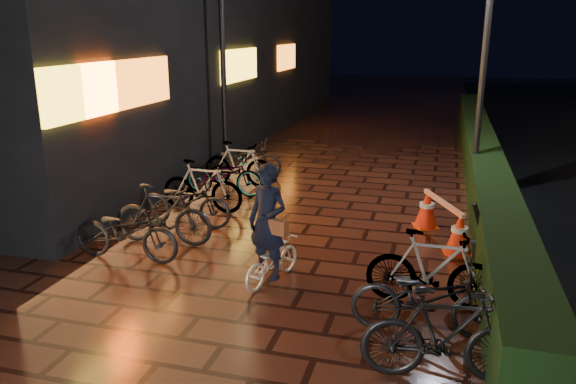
% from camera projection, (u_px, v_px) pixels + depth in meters
% --- Properties ---
extents(ground, '(80.00, 80.00, 0.00)m').
position_uv_depth(ground, '(253.00, 303.00, 7.66)').
color(ground, '#381911').
rests_on(ground, ground).
extents(hedge, '(0.70, 20.00, 1.00)m').
position_uv_depth(hedge, '(481.00, 157.00, 14.08)').
color(hedge, black).
rests_on(hedge, ground).
extents(storefront_block, '(12.09, 22.00, 9.00)m').
position_uv_depth(storefront_block, '(100.00, 2.00, 19.48)').
color(storefront_block, black).
rests_on(storefront_block, ground).
extents(lamp_post_hedge, '(0.49, 0.15, 5.15)m').
position_uv_depth(lamp_post_hedge, '(484.00, 67.00, 11.68)').
color(lamp_post_hedge, black).
rests_on(lamp_post_hedge, ground).
extents(lamp_post_sf, '(0.49, 0.15, 5.15)m').
position_uv_depth(lamp_post_sf, '(223.00, 61.00, 13.84)').
color(lamp_post_sf, black).
rests_on(lamp_post_sf, ground).
extents(cyclist, '(0.82, 1.33, 1.80)m').
position_uv_depth(cyclist, '(270.00, 240.00, 8.09)').
color(cyclist, white).
rests_on(cyclist, ground).
extents(traffic_barrier, '(1.09, 1.74, 0.72)m').
position_uv_depth(traffic_barrier, '(442.00, 220.00, 9.87)').
color(traffic_barrier, '#FF2E0D').
rests_on(traffic_barrier, ground).
extents(cart_assembly, '(0.78, 0.67, 1.12)m').
position_uv_depth(cart_assembly, '(495.00, 234.00, 8.59)').
color(cart_assembly, black).
rests_on(cart_assembly, ground).
extents(parked_bikes_storefront, '(2.05, 6.24, 1.06)m').
position_uv_depth(parked_bikes_storefront, '(204.00, 186.00, 11.48)').
color(parked_bikes_storefront, black).
rests_on(parked_bikes_storefront, ground).
extents(parked_bikes_hedge, '(2.06, 2.33, 1.06)m').
position_uv_depth(parked_bikes_hedge, '(434.00, 298.00, 6.69)').
color(parked_bikes_hedge, black).
rests_on(parked_bikes_hedge, ground).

